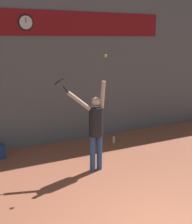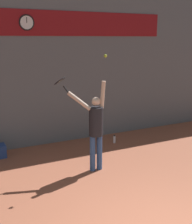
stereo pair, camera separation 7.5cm
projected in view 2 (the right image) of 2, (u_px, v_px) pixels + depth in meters
name	position (u px, v px, depth m)	size (l,w,h in m)	color
back_wall	(47.00, 59.00, 8.81)	(18.00, 0.10, 5.00)	slate
sponsor_banner	(47.00, 23.00, 8.54)	(7.52, 0.02, 0.69)	maroon
scoreboard_clock	(27.00, 23.00, 8.27)	(0.42, 0.04, 0.42)	white
tennis_player	(96.00, 126.00, 7.20)	(0.84, 0.54, 2.12)	#2D4C7F
tennis_racket	(60.00, 81.00, 7.04)	(0.38, 0.39, 0.37)	black
tennis_ball	(105.00, 56.00, 6.88)	(0.07, 0.07, 0.07)	#CCDB2D
water_bottle	(114.00, 139.00, 9.34)	(0.07, 0.07, 0.25)	silver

